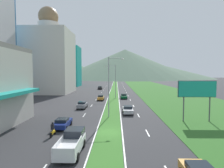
% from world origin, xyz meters
% --- Properties ---
extents(ground_plane, '(600.00, 600.00, 0.00)m').
position_xyz_m(ground_plane, '(0.00, 0.00, 0.00)').
color(ground_plane, '#2D2D30').
extents(grass_median, '(3.20, 240.00, 0.06)m').
position_xyz_m(grass_median, '(0.00, 60.00, 0.03)').
color(grass_median, '#387028').
rests_on(grass_median, ground_plane).
extents(grass_verge_right, '(24.00, 240.00, 0.06)m').
position_xyz_m(grass_verge_right, '(20.60, 60.00, 0.03)').
color(grass_verge_right, '#2D6023').
rests_on(grass_verge_right, ground_plane).
extents(lane_dash_left_2, '(0.16, 2.80, 0.01)m').
position_xyz_m(lane_dash_left_2, '(-5.10, -0.09, 0.01)').
color(lane_dash_left_2, silver).
rests_on(lane_dash_left_2, ground_plane).
extents(lane_dash_left_3, '(0.16, 2.80, 0.01)m').
position_xyz_m(lane_dash_left_3, '(-5.10, 9.87, 0.01)').
color(lane_dash_left_3, silver).
rests_on(lane_dash_left_3, ground_plane).
extents(lane_dash_left_4, '(0.16, 2.80, 0.01)m').
position_xyz_m(lane_dash_left_4, '(-5.10, 19.82, 0.01)').
color(lane_dash_left_4, silver).
rests_on(lane_dash_left_4, ground_plane).
extents(lane_dash_left_5, '(0.16, 2.80, 0.01)m').
position_xyz_m(lane_dash_left_5, '(-5.10, 29.78, 0.01)').
color(lane_dash_left_5, silver).
rests_on(lane_dash_left_5, ground_plane).
extents(lane_dash_left_6, '(0.16, 2.80, 0.01)m').
position_xyz_m(lane_dash_left_6, '(-5.10, 39.74, 0.01)').
color(lane_dash_left_6, silver).
rests_on(lane_dash_left_6, ground_plane).
extents(lane_dash_left_7, '(0.16, 2.80, 0.01)m').
position_xyz_m(lane_dash_left_7, '(-5.10, 49.69, 0.01)').
color(lane_dash_left_7, silver).
rests_on(lane_dash_left_7, ground_plane).
extents(lane_dash_left_8, '(0.16, 2.80, 0.01)m').
position_xyz_m(lane_dash_left_8, '(-5.10, 59.65, 0.01)').
color(lane_dash_left_8, silver).
rests_on(lane_dash_left_8, ground_plane).
extents(lane_dash_left_9, '(0.16, 2.80, 0.01)m').
position_xyz_m(lane_dash_left_9, '(-5.10, 69.60, 0.01)').
color(lane_dash_left_9, silver).
rests_on(lane_dash_left_9, ground_plane).
extents(lane_dash_left_10, '(0.16, 2.80, 0.01)m').
position_xyz_m(lane_dash_left_10, '(-5.10, 79.56, 0.01)').
color(lane_dash_left_10, silver).
rests_on(lane_dash_left_10, ground_plane).
extents(lane_dash_left_11, '(0.16, 2.80, 0.01)m').
position_xyz_m(lane_dash_left_11, '(-5.10, 89.51, 0.01)').
color(lane_dash_left_11, silver).
rests_on(lane_dash_left_11, ground_plane).
extents(lane_dash_left_12, '(0.16, 2.80, 0.01)m').
position_xyz_m(lane_dash_left_12, '(-5.10, 99.47, 0.01)').
color(lane_dash_left_12, silver).
rests_on(lane_dash_left_12, ground_plane).
extents(lane_dash_left_13, '(0.16, 2.80, 0.01)m').
position_xyz_m(lane_dash_left_13, '(-5.10, 109.43, 0.01)').
color(lane_dash_left_13, silver).
rests_on(lane_dash_left_13, ground_plane).
extents(lane_dash_left_14, '(0.16, 2.80, 0.01)m').
position_xyz_m(lane_dash_left_14, '(-5.10, 119.38, 0.01)').
color(lane_dash_left_14, silver).
rests_on(lane_dash_left_14, ground_plane).
extents(lane_dash_right_2, '(0.16, 2.80, 0.01)m').
position_xyz_m(lane_dash_right_2, '(5.10, -0.09, 0.01)').
color(lane_dash_right_2, silver).
rests_on(lane_dash_right_2, ground_plane).
extents(lane_dash_right_3, '(0.16, 2.80, 0.01)m').
position_xyz_m(lane_dash_right_3, '(5.10, 9.87, 0.01)').
color(lane_dash_right_3, silver).
rests_on(lane_dash_right_3, ground_plane).
extents(lane_dash_right_4, '(0.16, 2.80, 0.01)m').
position_xyz_m(lane_dash_right_4, '(5.10, 19.82, 0.01)').
color(lane_dash_right_4, silver).
rests_on(lane_dash_right_4, ground_plane).
extents(lane_dash_right_5, '(0.16, 2.80, 0.01)m').
position_xyz_m(lane_dash_right_5, '(5.10, 29.78, 0.01)').
color(lane_dash_right_5, silver).
rests_on(lane_dash_right_5, ground_plane).
extents(lane_dash_right_6, '(0.16, 2.80, 0.01)m').
position_xyz_m(lane_dash_right_6, '(5.10, 39.74, 0.01)').
color(lane_dash_right_6, silver).
rests_on(lane_dash_right_6, ground_plane).
extents(lane_dash_right_7, '(0.16, 2.80, 0.01)m').
position_xyz_m(lane_dash_right_7, '(5.10, 49.69, 0.01)').
color(lane_dash_right_7, silver).
rests_on(lane_dash_right_7, ground_plane).
extents(lane_dash_right_8, '(0.16, 2.80, 0.01)m').
position_xyz_m(lane_dash_right_8, '(5.10, 59.65, 0.01)').
color(lane_dash_right_8, silver).
rests_on(lane_dash_right_8, ground_plane).
extents(lane_dash_right_9, '(0.16, 2.80, 0.01)m').
position_xyz_m(lane_dash_right_9, '(5.10, 69.60, 0.01)').
color(lane_dash_right_9, silver).
rests_on(lane_dash_right_9, ground_plane).
extents(lane_dash_right_10, '(0.16, 2.80, 0.01)m').
position_xyz_m(lane_dash_right_10, '(5.10, 79.56, 0.01)').
color(lane_dash_right_10, silver).
rests_on(lane_dash_right_10, ground_plane).
extents(lane_dash_right_11, '(0.16, 2.80, 0.01)m').
position_xyz_m(lane_dash_right_11, '(5.10, 89.51, 0.01)').
color(lane_dash_right_11, silver).
rests_on(lane_dash_right_11, ground_plane).
extents(lane_dash_right_12, '(0.16, 2.80, 0.01)m').
position_xyz_m(lane_dash_right_12, '(5.10, 99.47, 0.01)').
color(lane_dash_right_12, silver).
rests_on(lane_dash_right_12, ground_plane).
extents(lane_dash_right_13, '(0.16, 2.80, 0.01)m').
position_xyz_m(lane_dash_right_13, '(5.10, 109.43, 0.01)').
color(lane_dash_right_13, silver).
rests_on(lane_dash_right_13, ground_plane).
extents(lane_dash_right_14, '(0.16, 2.80, 0.01)m').
position_xyz_m(lane_dash_right_14, '(5.10, 119.38, 0.01)').
color(lane_dash_right_14, silver).
rests_on(lane_dash_right_14, ground_plane).
extents(edge_line_median_left, '(0.16, 240.00, 0.01)m').
position_xyz_m(edge_line_median_left, '(-1.75, 60.00, 0.01)').
color(edge_line_median_left, silver).
rests_on(edge_line_median_left, ground_plane).
extents(edge_line_median_right, '(0.16, 240.00, 0.01)m').
position_xyz_m(edge_line_median_right, '(1.75, 60.00, 0.01)').
color(edge_line_median_right, silver).
rests_on(edge_line_median_right, ground_plane).
extents(domed_building, '(17.41, 17.41, 33.98)m').
position_xyz_m(domed_building, '(-25.91, 48.68, 13.71)').
color(domed_building, beige).
rests_on(domed_building, ground_plane).
extents(midrise_colored, '(13.24, 13.24, 23.77)m').
position_xyz_m(midrise_colored, '(-27.92, 85.80, 11.89)').
color(midrise_colored, teal).
rests_on(midrise_colored, ground_plane).
extents(hill_far_left, '(224.25, 224.25, 39.19)m').
position_xyz_m(hill_far_left, '(-112.59, 273.79, 19.60)').
color(hill_far_left, '#47664C').
rests_on(hill_far_left, ground_plane).
extents(hill_far_center, '(193.94, 193.94, 42.42)m').
position_xyz_m(hill_far_center, '(13.61, 243.50, 21.21)').
color(hill_far_center, '#516B56').
rests_on(hill_far_center, ground_plane).
extents(hill_far_right, '(148.18, 148.18, 20.02)m').
position_xyz_m(hill_far_right, '(67.64, 249.07, 10.01)').
color(hill_far_right, '#516B56').
rests_on(hill_far_right, ground_plane).
extents(street_lamp_near, '(2.87, 0.41, 10.74)m').
position_xyz_m(street_lamp_near, '(-0.14, 8.51, 6.08)').
color(street_lamp_near, '#99999E').
rests_on(street_lamp_near, ground_plane).
extents(street_lamp_mid, '(3.54, 0.51, 10.39)m').
position_xyz_m(street_lamp_mid, '(0.31, 33.35, 5.98)').
color(street_lamp_mid, '#99999E').
rests_on(street_lamp_mid, ground_plane).
extents(billboard_roadside, '(6.18, 0.28, 6.72)m').
position_xyz_m(billboard_roadside, '(13.99, 5.62, 5.10)').
color(billboard_roadside, '#4C4C51').
rests_on(billboard_roadside, ground_plane).
extents(car_1, '(1.86, 4.02, 1.52)m').
position_xyz_m(car_1, '(-3.59, 29.00, 0.77)').
color(car_1, '#C6842D').
rests_on(car_1, ground_plane).
extents(car_2, '(2.00, 4.61, 1.56)m').
position_xyz_m(car_2, '(-6.97, 64.17, 0.80)').
color(car_2, black).
rests_on(car_2, ground_plane).
extents(car_3, '(2.03, 4.22, 1.46)m').
position_xyz_m(car_3, '(3.29, 32.45, 0.74)').
color(car_3, '#0C5128').
rests_on(car_3, ground_plane).
extents(car_4, '(2.01, 4.23, 1.38)m').
position_xyz_m(car_4, '(-6.85, 1.92, 0.73)').
color(car_4, navy).
rests_on(car_4, ground_plane).
extents(car_5, '(1.95, 4.16, 1.51)m').
position_xyz_m(car_5, '(-6.74, 16.60, 0.78)').
color(car_5, slate).
rests_on(car_5, ground_plane).
extents(car_6, '(2.03, 4.51, 1.47)m').
position_xyz_m(car_6, '(3.22, 11.61, 0.76)').
color(car_6, '#B2B2B7').
rests_on(car_6, ground_plane).
extents(pickup_truck_0, '(2.18, 5.40, 2.00)m').
position_xyz_m(pickup_truck_0, '(-3.51, -6.13, 0.98)').
color(pickup_truck_0, silver).
rests_on(pickup_truck_0, ground_plane).
extents(motorcycle_rider, '(0.36, 2.00, 1.80)m').
position_xyz_m(motorcycle_rider, '(-7.05, -1.58, 0.75)').
color(motorcycle_rider, black).
rests_on(motorcycle_rider, ground_plane).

